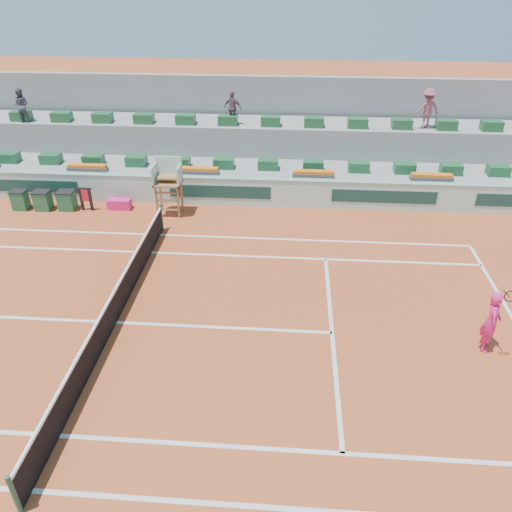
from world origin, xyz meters
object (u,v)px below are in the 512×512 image
object	(u,v)px
umpire_chair	(168,179)
drink_cooler_a	(67,200)
player_bag	(120,204)
tennis_player	(492,321)

from	to	relation	value
umpire_chair	drink_cooler_a	bearing A→B (deg)	-179.87
player_bag	drink_cooler_a	distance (m)	2.23
umpire_chair	tennis_player	bearing A→B (deg)	-36.42
player_bag	tennis_player	bearing A→B (deg)	-31.93
player_bag	tennis_player	xyz separation A→B (m)	(12.89, -8.03, 0.71)
umpire_chair	tennis_player	distance (m)	13.18
tennis_player	player_bag	bearing A→B (deg)	148.07
tennis_player	umpire_chair	bearing A→B (deg)	143.58
player_bag	drink_cooler_a	xyz separation A→B (m)	(-2.20, -0.23, 0.20)
drink_cooler_a	tennis_player	world-z (taller)	tennis_player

